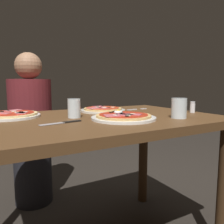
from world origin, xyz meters
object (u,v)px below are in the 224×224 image
at_px(knife, 64,122).
at_px(diner_person, 31,133).
at_px(fork, 135,109).
at_px(water_glass_near, 74,110).
at_px(pizza_across_right, 103,110).
at_px(pizza_foreground, 123,117).
at_px(water_glass_far, 179,110).
at_px(pizza_across_left, 10,115).
at_px(dining_table, 99,140).
at_px(salt_shaker, 193,107).

bearing_deg(knife, diner_person, 89.87).
distance_m(fork, diner_person, 0.85).
relative_size(water_glass_near, fork, 0.61).
relative_size(pizza_across_right, diner_person, 0.24).
height_order(fork, diner_person, diner_person).
height_order(pizza_foreground, water_glass_near, water_glass_near).
xyz_separation_m(water_glass_far, diner_person, (-0.54, 1.00, -0.26)).
distance_m(pizza_foreground, diner_person, 0.97).
bearing_deg(water_glass_far, pizza_foreground, 158.18).
xyz_separation_m(pizza_foreground, diner_person, (-0.28, 0.90, -0.23)).
distance_m(pizza_across_left, knife, 0.36).
xyz_separation_m(pizza_across_left, fork, (0.76, -0.03, -0.01)).
height_order(pizza_foreground, pizza_across_right, pizza_foreground).
relative_size(dining_table, water_glass_near, 12.78).
distance_m(dining_table, pizza_across_right, 0.26).
bearing_deg(pizza_across_right, dining_table, -121.94).
distance_m(pizza_foreground, fork, 0.42).
height_order(water_glass_near, fork, water_glass_near).
bearing_deg(salt_shaker, water_glass_near, 167.40).
height_order(dining_table, water_glass_near, water_glass_near).
distance_m(knife, salt_shaker, 0.78).
distance_m(pizza_across_left, fork, 0.76).
relative_size(dining_table, diner_person, 1.05).
xyz_separation_m(pizza_across_right, water_glass_near, (-0.24, -0.16, 0.03)).
bearing_deg(knife, water_glass_far, -14.33).
bearing_deg(water_glass_near, fork, 16.52).
height_order(dining_table, pizza_across_right, pizza_across_right).
bearing_deg(pizza_across_right, water_glass_far, -63.93).
bearing_deg(pizza_across_right, fork, -4.18).
height_order(pizza_across_right, fork, pizza_across_right).
bearing_deg(water_glass_near, diner_person, 97.17).
relative_size(dining_table, pizza_across_right, 4.47).
distance_m(dining_table, water_glass_far, 0.44).
xyz_separation_m(pizza_foreground, knife, (-0.28, 0.03, -0.01)).
relative_size(pizza_foreground, pizza_across_left, 1.04).
relative_size(knife, salt_shaker, 2.91).
bearing_deg(diner_person, salt_shaker, 131.24).
relative_size(water_glass_near, diner_person, 0.08).
xyz_separation_m(water_glass_near, water_glass_far, (0.45, -0.27, 0.00)).
bearing_deg(knife, pizza_across_right, 40.59).
relative_size(fork, diner_person, 0.13).
height_order(pizza_foreground, diner_person, diner_person).
bearing_deg(diner_person, water_glass_far, 118.54).
bearing_deg(fork, pizza_foreground, -133.18).
bearing_deg(pizza_across_right, pizza_across_left, 178.41).
bearing_deg(knife, pizza_across_left, 122.14).
bearing_deg(pizza_foreground, diner_person, 107.52).
height_order(pizza_across_left, pizza_across_right, same).
bearing_deg(pizza_foreground, pizza_across_right, 80.86).
height_order(dining_table, pizza_across_left, pizza_across_left).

